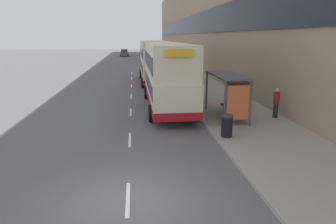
{
  "coord_description": "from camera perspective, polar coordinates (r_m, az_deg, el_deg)",
  "views": [
    {
      "loc": [
        0.29,
        -8.03,
        4.73
      ],
      "look_at": [
        3.67,
        21.78,
        -2.85
      ],
      "focal_mm": 32.0,
      "sensor_mm": 36.0,
      "label": 1
    }
  ],
  "objects": [
    {
      "name": "pedestrian_1",
      "position": [
        21.12,
        14.87,
        3.79
      ],
      "size": [
        0.37,
        0.37,
        1.86
      ],
      "color": "#23232D",
      "rests_on": "ground_plane"
    },
    {
      "name": "lane_mark_4",
      "position": [
        29.87,
        -6.97,
        4.98
      ],
      "size": [
        0.12,
        2.0,
        0.01
      ],
      "color": "silver",
      "rests_on": "ground_plane"
    },
    {
      "name": "ground_plane",
      "position": [
        9.33,
        -7.66,
        -16.45
      ],
      "size": [
        220.0,
        220.0,
        0.0
      ],
      "primitive_type": "plane",
      "color": "#5B595B"
    },
    {
      "name": "double_decker_bus_near",
      "position": [
        19.88,
        -0.1,
        7.12
      ],
      "size": [
        2.85,
        10.11,
        4.3
      ],
      "color": "beige",
      "rests_on": "ground_plane"
    },
    {
      "name": "lane_mark_6",
      "position": [
        40.44,
        -6.89,
        7.38
      ],
      "size": [
        0.12,
        2.0,
        0.01
      ],
      "color": "silver",
      "rests_on": "ground_plane"
    },
    {
      "name": "lane_mark_1",
      "position": [
        14.29,
        -7.29,
        -5.24
      ],
      "size": [
        0.12,
        2.0,
        0.01
      ],
      "color": "silver",
      "rests_on": "ground_plane"
    },
    {
      "name": "bus_shelter",
      "position": [
        17.42,
        12.01,
        4.44
      ],
      "size": [
        1.6,
        4.2,
        2.48
      ],
      "color": "#4C4C51",
      "rests_on": "ground_plane"
    },
    {
      "name": "double_decker_bus_ahead",
      "position": [
        31.69,
        -2.76,
        9.75
      ],
      "size": [
        2.85,
        10.72,
        4.3
      ],
      "color": "beige",
      "rests_on": "ground_plane"
    },
    {
      "name": "lane_mark_0",
      "position": [
        9.42,
        -7.65,
        -16.05
      ],
      "size": [
        0.12,
        2.0,
        0.01
      ],
      "color": "silver",
      "rests_on": "ground_plane"
    },
    {
      "name": "lane_mark_2",
      "position": [
        19.4,
        -7.12,
        -0.02
      ],
      "size": [
        0.12,
        2.0,
        0.01
      ],
      "color": "silver",
      "rests_on": "ground_plane"
    },
    {
      "name": "car_0",
      "position": [
        76.02,
        -8.32,
        11.11
      ],
      "size": [
        1.97,
        4.02,
        1.68
      ],
      "rotation": [
        0.0,
        0.0,
        3.14
      ],
      "color": "#4C5156",
      "rests_on": "ground_plane"
    },
    {
      "name": "pedestrian_2",
      "position": [
        21.82,
        5.44,
        4.15
      ],
      "size": [
        0.31,
        0.31,
        1.58
      ],
      "color": "#23232D",
      "rests_on": "ground_plane"
    },
    {
      "name": "pedestrian_at_shelter",
      "position": [
        18.36,
        19.91,
        1.68
      ],
      "size": [
        0.34,
        0.34,
        1.73
      ],
      "color": "#23232D",
      "rests_on": "ground_plane"
    },
    {
      "name": "litter_bin",
      "position": [
        14.31,
        11.15,
        -2.58
      ],
      "size": [
        0.55,
        0.55,
        1.05
      ],
      "color": "black",
      "rests_on": "ground_plane"
    },
    {
      "name": "pavement",
      "position": [
        47.17,
        1.14,
        8.52
      ],
      "size": [
        5.0,
        93.0,
        0.14
      ],
      "color": "gray",
      "rests_on": "ground_plane"
    },
    {
      "name": "terrace_facade",
      "position": [
        47.7,
        6.16,
        17.05
      ],
      "size": [
        3.1,
        93.0,
        14.36
      ],
      "color": "#9E846B",
      "rests_on": "ground_plane"
    },
    {
      "name": "lane_mark_5",
      "position": [
        35.14,
        -6.92,
        6.36
      ],
      "size": [
        0.12,
        2.0,
        0.01
      ],
      "color": "silver",
      "rests_on": "ground_plane"
    },
    {
      "name": "lane_mark_3",
      "position": [
        24.61,
        -7.03,
        3.01
      ],
      "size": [
        0.12,
        2.0,
        0.01
      ],
      "color": "silver",
      "rests_on": "ground_plane"
    }
  ]
}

